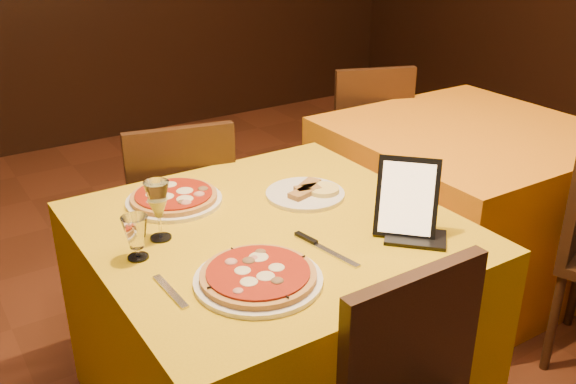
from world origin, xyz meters
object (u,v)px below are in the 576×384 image
tablet (407,197)px  chair_side_far (361,141)px  side_table (463,204)px  water_glass (136,238)px  wine_glass (158,210)px  pizza_far (174,198)px  chair_main_far (177,216)px  main_table (272,324)px  pizza_near (258,277)px

tablet → chair_side_far: bearing=101.4°
side_table → water_glass: bearing=-170.4°
side_table → wine_glass: wine_glass is taller
wine_glass → water_glass: (-0.10, -0.07, -0.03)m
wine_glass → water_glass: wine_glass is taller
water_glass → tablet: size_ratio=0.53×
wine_glass → pizza_far: bearing=57.4°
wine_glass → tablet: bearing=-29.9°
pizza_far → tablet: (0.51, -0.58, 0.10)m
water_glass → chair_side_far: bearing=32.4°
side_table → tablet: (-0.93, -0.58, 0.49)m
chair_main_far → pizza_far: bearing=80.0°
main_table → pizza_near: bearing=-127.3°
pizza_far → wine_glass: size_ratio=1.70×
tablet → pizza_far: bearing=176.8°
main_table → chair_side_far: (1.25, 1.09, 0.08)m
side_table → chair_main_far: size_ratio=1.21×
chair_side_far → pizza_far: 1.66m
wine_glass → main_table: bearing=-17.9°
chair_side_far → water_glass: size_ratio=7.00×
water_glass → chair_main_far: bearing=60.4°
chair_main_far → pizza_far: 0.59m
water_glass → pizza_far: bearing=50.6°
main_table → pizza_near: size_ratio=3.17×
water_glass → main_table: bearing=-4.3°
chair_main_far → wine_glass: bearing=76.5°
chair_main_far → pizza_far: size_ratio=2.82×
pizza_far → water_glass: bearing=-129.4°
side_table → pizza_near: pizza_near is taller
pizza_far → water_glass: (-0.24, -0.29, 0.05)m
pizza_near → tablet: tablet is taller
side_table → tablet: size_ratio=4.51×
water_glass → side_table: bearing=9.6°
chair_main_far → pizza_near: size_ratio=2.62×
chair_side_far → tablet: 1.70m
main_table → chair_main_far: chair_main_far is taller
chair_side_far → pizza_far: (-1.44, -0.77, 0.31)m
side_table → pizza_far: size_ratio=3.41×
side_table → main_table: bearing=-165.9°
pizza_near → pizza_far: size_ratio=1.07×
chair_side_far → pizza_far: size_ratio=2.82×
chair_main_far → wine_glass: (-0.33, -0.68, 0.39)m
wine_glass → tablet: 0.74m
chair_side_far → pizza_far: chair_side_far is taller
chair_side_far → water_glass: bearing=53.3°
side_table → wine_glass: (-1.58, -0.21, 0.47)m
pizza_far → water_glass: water_glass is taller
chair_side_far → wine_glass: size_ratio=4.79×
wine_glass → chair_side_far: bearing=32.1°
main_table → pizza_far: (-0.19, 0.32, 0.39)m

